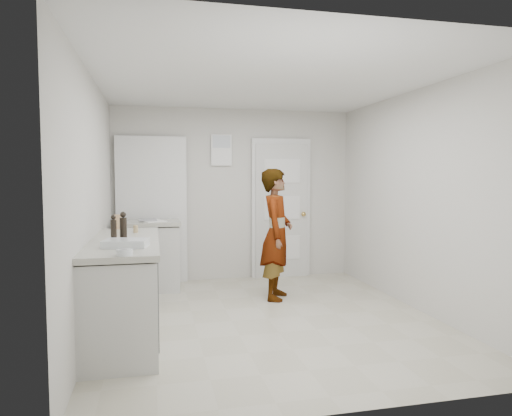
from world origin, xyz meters
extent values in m
plane|color=#B0AB94|center=(0.00, 0.00, 0.00)|extent=(4.00, 4.00, 0.00)
plane|color=beige|center=(0.00, 2.00, 1.25)|extent=(3.50, 0.00, 3.50)
plane|color=beige|center=(0.00, -2.00, 1.25)|extent=(3.50, 0.00, 3.50)
plane|color=beige|center=(-1.75, 0.00, 1.25)|extent=(0.00, 4.00, 4.00)
plane|color=beige|center=(1.75, 0.00, 1.25)|extent=(0.00, 4.00, 4.00)
plane|color=silver|center=(0.00, 0.00, 2.50)|extent=(4.00, 4.00, 0.00)
cube|color=silver|center=(0.70, 1.93, 1.00)|extent=(0.80, 0.05, 2.00)
cube|color=silver|center=(0.70, 1.96, 1.03)|extent=(0.90, 0.04, 2.10)
sphere|color=#B69246|center=(1.03, 1.88, 0.95)|extent=(0.07, 0.07, 0.07)
cube|color=white|center=(-0.20, 1.97, 1.90)|extent=(0.30, 0.02, 0.45)
cube|color=black|center=(-1.20, 1.97, 1.02)|extent=(0.90, 0.05, 2.04)
cube|color=silver|center=(-1.20, 1.94, 1.03)|extent=(0.98, 0.02, 2.10)
cube|color=beige|center=(-1.45, -0.20, 0.43)|extent=(0.60, 1.90, 0.86)
cube|color=black|center=(-1.45, -0.20, 0.04)|extent=(0.56, 1.86, 0.08)
cube|color=#B0AFA1|center=(-1.45, -0.20, 0.90)|extent=(0.64, 1.96, 0.05)
cube|color=beige|center=(-1.25, 1.55, 0.43)|extent=(0.80, 0.55, 0.86)
cube|color=black|center=(-1.25, 1.55, 0.04)|extent=(0.75, 0.54, 0.08)
cube|color=#B0AFA1|center=(-1.25, 1.55, 0.90)|extent=(0.84, 0.61, 0.05)
imported|color=silver|center=(0.31, 0.77, 0.81)|extent=(0.59, 0.69, 1.61)
cube|color=#A67E53|center=(-1.56, 0.70, 1.01)|extent=(0.11, 0.06, 0.16)
cylinder|color=tan|center=(-1.36, 0.32, 0.96)|extent=(0.05, 0.05, 0.08)
cylinder|color=black|center=(-1.45, -0.19, 1.03)|extent=(0.07, 0.07, 0.21)
sphere|color=black|center=(-1.45, -0.19, 1.16)|extent=(0.06, 0.06, 0.06)
cylinder|color=black|center=(-1.53, -0.28, 1.02)|extent=(0.05, 0.05, 0.20)
sphere|color=black|center=(-1.53, -0.28, 1.14)|extent=(0.05, 0.05, 0.05)
cube|color=silver|center=(-1.41, -0.67, 0.96)|extent=(0.40, 0.31, 0.06)
cube|color=white|center=(-1.41, -0.67, 0.95)|extent=(0.35, 0.26, 0.05)
cylinder|color=silver|center=(-1.39, -1.10, 0.95)|extent=(0.12, 0.12, 0.05)
sphere|color=white|center=(-1.41, -1.11, 0.95)|extent=(0.04, 0.04, 0.04)
sphere|color=white|center=(-1.37, -1.09, 0.95)|extent=(0.04, 0.04, 0.04)
cube|color=white|center=(-1.19, 1.53, 0.93)|extent=(0.38, 0.42, 0.01)
camera|label=1|loc=(-1.17, -4.63, 1.52)|focal=32.00mm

